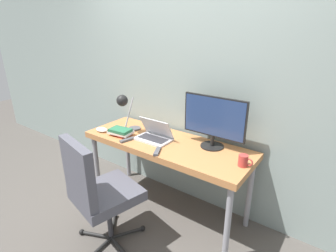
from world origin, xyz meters
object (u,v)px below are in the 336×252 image
desk_lamp (124,106)px  mug (244,161)px  laptop (154,135)px  game_controller (102,130)px  monitor (214,120)px  office_chair (97,189)px  book_stack (121,132)px

desk_lamp → mug: bearing=2.1°
laptop → game_controller: 0.60m
monitor → mug: monitor is taller
office_chair → mug: size_ratio=8.67×
desk_lamp → office_chair: bearing=-64.9°
laptop → monitor: monitor is taller
game_controller → laptop: bearing=15.6°
laptop → office_chair: size_ratio=0.34×
office_chair → book_stack: 0.71m
desk_lamp → office_chair: size_ratio=0.40×
laptop → desk_lamp: bearing=-173.6°
monitor → office_chair: monitor is taller
monitor → mug: bearing=-26.6°
desk_lamp → office_chair: desk_lamp is taller
laptop → desk_lamp: desk_lamp is taller
office_chair → book_stack: (-0.31, 0.59, 0.23)m
laptop → office_chair: office_chair is taller
office_chair → game_controller: size_ratio=7.27×
office_chair → game_controller: 0.81m
book_stack → game_controller: size_ratio=1.82×
game_controller → monitor: bearing=17.5°
laptop → book_stack: 0.37m
mug → office_chair: bearing=-142.4°
monitor → book_stack: 0.96m
desk_lamp → mug: (1.25, 0.05, -0.25)m
laptop → office_chair: (-0.03, -0.71, -0.24)m
book_stack → mug: 1.25m
laptop → game_controller: laptop is taller
game_controller → book_stack: bearing=10.8°
monitor → office_chair: 1.16m
laptop → desk_lamp: size_ratio=0.85×
laptop → mug: laptop is taller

